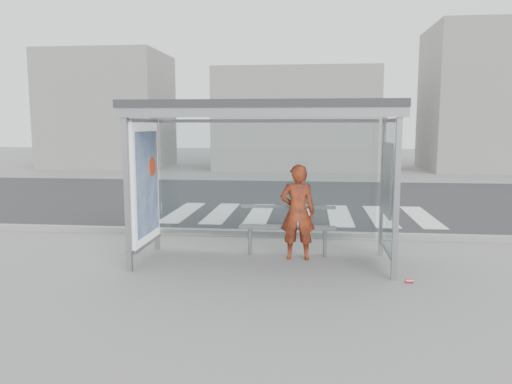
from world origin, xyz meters
The scene contains 11 objects.
ground centered at (0.00, 0.00, 0.00)m, with size 80.00×80.00×0.00m, color gray.
road centered at (0.00, 7.00, 0.00)m, with size 30.00×10.00×0.01m, color black.
curb centered at (0.00, 1.95, 0.06)m, with size 30.00×0.18×0.12m, color gray.
crosswalk centered at (0.50, 4.50, 0.00)m, with size 6.55×3.00×0.00m.
bus_shelter centered at (-0.37, 0.06, 1.98)m, with size 4.25×1.65×2.62m.
building_left centered at (-10.00, 18.00, 3.00)m, with size 6.00×5.00×6.00m, color gray.
building_center centered at (0.00, 18.00, 2.50)m, with size 8.00×5.00×5.00m, color gray.
building_right centered at (9.00, 18.00, 3.50)m, with size 5.00×5.00×7.00m, color gray.
person centered at (0.56, 0.30, 0.80)m, with size 0.59×0.38×1.61m, color red.
bench centered at (0.38, 0.50, 0.51)m, with size 1.66×0.31×0.86m.
soda_can centered at (2.20, -0.83, 0.03)m, with size 0.06×0.06×0.11m, color #CC3C49.
Camera 1 is at (0.77, -7.95, 2.25)m, focal length 35.00 mm.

